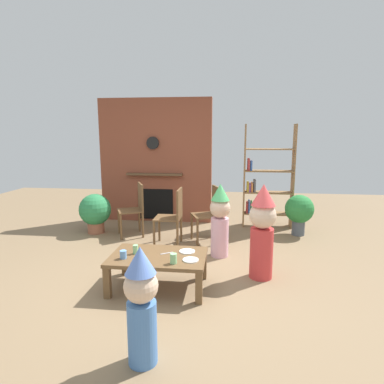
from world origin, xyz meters
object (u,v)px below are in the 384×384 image
coffee_table (158,260)px  paper_cup_center (173,259)px  child_by_the_chairs (220,218)px  child_in_pink (262,229)px  dining_chair_right (211,211)px  paper_plate_front (191,260)px  child_with_cone_hat (141,303)px  dining_chair_middle (174,214)px  birthday_cake_slice (140,256)px  paper_plate_rear (187,251)px  potted_plant_tall (299,211)px  paper_cup_near_left (123,255)px  bookshelf (264,181)px  potted_plant_short (95,211)px  paper_cup_near_right (136,249)px  dining_chair_left (135,206)px

coffee_table → paper_cup_center: size_ratio=9.97×
coffee_table → child_by_the_chairs: child_by_the_chairs is taller
child_in_pink → dining_chair_right: bearing=-80.9°
paper_plate_front → dining_chair_right: size_ratio=0.19×
child_with_cone_hat → child_by_the_chairs: bearing=-19.4°
dining_chair_middle → child_by_the_chairs: bearing=154.0°
coffee_table → paper_cup_center: 0.32m
coffee_table → paper_plate_front: size_ratio=6.19×
paper_cup_center → dining_chair_middle: (-0.28, 1.63, 0.07)m
birthday_cake_slice → dining_chair_right: dining_chair_right is taller
dining_chair_middle → birthday_cake_slice: bearing=86.5°
paper_plate_front → child_with_cone_hat: size_ratio=0.19×
dining_chair_middle → paper_plate_rear: bearing=106.9°
paper_plate_front → potted_plant_tall: 2.80m
paper_cup_near_left → child_with_cone_hat: size_ratio=0.10×
paper_cup_center → paper_plate_rear: paper_cup_center is taller
potted_plant_tall → paper_cup_near_left: bearing=-134.9°
birthday_cake_slice → child_by_the_chairs: child_by_the_chairs is taller
child_in_pink → bookshelf: bearing=-115.4°
paper_plate_rear → potted_plant_short: size_ratio=0.26×
paper_cup_near_right → paper_plate_rear: (0.57, 0.12, -0.04)m
birthday_cake_slice → paper_plate_front: bearing=1.8°
child_by_the_chairs → dining_chair_left: size_ratio=1.16×
paper_cup_center → child_by_the_chairs: (0.44, 1.27, 0.11)m
bookshelf → paper_cup_center: bearing=-112.7°
potted_plant_short → paper_cup_near_right: bearing=-55.7°
paper_cup_near_left → potted_plant_tall: size_ratio=0.13×
paper_plate_front → paper_cup_near_right: bearing=168.8°
paper_cup_near_left → child_by_the_chairs: (1.01, 1.20, 0.12)m
paper_cup_center → child_with_cone_hat: bearing=-93.6°
birthday_cake_slice → bookshelf: bearing=60.4°
dining_chair_left → paper_cup_near_right: bearing=81.7°
child_with_cone_hat → dining_chair_right: size_ratio=1.03×
potted_plant_short → dining_chair_left: bearing=-3.9°
paper_cup_center → bookshelf: bearing=67.3°
paper_plate_front → paper_plate_rear: bearing=105.8°
paper_cup_near_right → child_by_the_chairs: bearing=48.6°
bookshelf → paper_cup_near_right: (-1.68, -2.66, -0.43)m
child_with_cone_hat → paper_plate_front: bearing=-18.7°
child_with_cone_hat → potted_plant_tall: (1.83, 3.42, -0.06)m
paper_cup_near_left → paper_cup_near_right: 0.18m
bookshelf → potted_plant_short: size_ratio=2.74×
paper_cup_center → paper_plate_front: size_ratio=0.62×
child_by_the_chairs → paper_plate_rear: bearing=11.2°
potted_plant_tall → paper_plate_rear: bearing=-128.9°
potted_plant_tall → paper_cup_center: bearing=-126.2°
child_with_cone_hat → dining_chair_left: size_ratio=1.03×
potted_plant_tall → child_with_cone_hat: bearing=-118.1°
dining_chair_right → bookshelf: bearing=-154.2°
child_with_cone_hat → potted_plant_short: 3.56m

